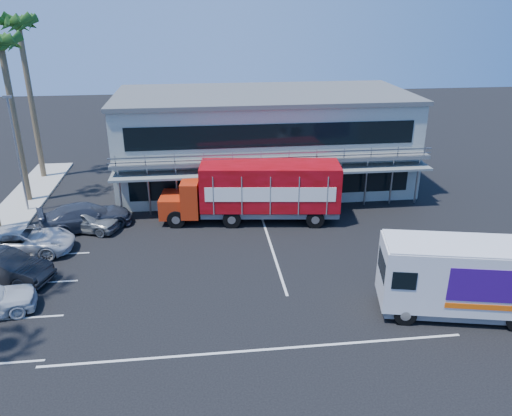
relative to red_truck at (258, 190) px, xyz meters
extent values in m
plane|color=black|center=(-1.66, -7.58, -2.18)|extent=(120.00, 120.00, 0.00)
cube|color=#979D8F|center=(1.34, 7.42, 1.32)|extent=(22.00, 10.00, 7.00)
cube|color=#515454|center=(1.34, 7.42, 4.97)|extent=(22.40, 10.40, 0.30)
cube|color=#515454|center=(1.34, 1.82, 1.42)|extent=(22.00, 1.20, 0.25)
cube|color=gray|center=(1.34, 1.27, 1.92)|extent=(22.00, 0.08, 0.90)
cube|color=slate|center=(1.34, 1.52, 0.72)|extent=(22.00, 1.80, 0.15)
cube|color=black|center=(1.34, 2.40, -0.58)|extent=(20.00, 0.06, 1.60)
cube|color=black|center=(1.34, 2.40, 3.02)|extent=(20.00, 0.06, 1.60)
cylinder|color=brown|center=(-16.36, 5.42, 3.32)|extent=(0.44, 0.44, 11.00)
sphere|color=#164D1B|center=(-16.36, 5.42, 9.02)|extent=(1.10, 1.10, 1.10)
cylinder|color=brown|center=(-16.76, 10.92, 3.82)|extent=(0.44, 0.44, 12.00)
sphere|color=#164D1B|center=(-16.76, 10.92, 10.02)|extent=(1.10, 1.10, 1.10)
cylinder|color=gray|center=(-15.86, 3.42, 1.82)|extent=(0.14, 0.14, 8.00)
cube|color=gray|center=(-15.86, 3.42, 5.82)|extent=(0.50, 0.25, 0.18)
cube|color=#B2280E|center=(-5.60, 0.66, -1.05)|extent=(1.87, 2.71, 1.36)
cube|color=#B2280E|center=(-4.36, 0.51, -0.43)|extent=(1.45, 2.94, 2.37)
cube|color=black|center=(-4.36, 0.51, 0.25)|extent=(0.34, 2.39, 0.79)
cube|color=#B60B1A|center=(0.80, -0.09, 0.31)|extent=(9.31, 3.86, 2.94)
cube|color=slate|center=(0.80, -0.09, -1.44)|extent=(9.26, 3.44, 0.34)
cube|color=white|center=(0.64, -1.51, 0.20)|extent=(8.26, 1.00, 0.96)
cube|color=white|center=(0.97, 1.32, 0.20)|extent=(8.26, 1.00, 0.96)
cylinder|color=black|center=(-5.40, -0.62, -1.59)|extent=(1.20, 0.42, 1.18)
cylinder|color=black|center=(-5.11, 1.85, -1.59)|extent=(1.20, 0.42, 1.18)
cylinder|color=black|center=(-1.81, -1.04, -1.59)|extent=(1.20, 0.42, 1.18)
cylinder|color=black|center=(-1.52, 1.43, -1.59)|extent=(1.20, 0.42, 1.18)
cylinder|color=black|center=(3.58, -1.67, -1.59)|extent=(1.20, 0.42, 1.18)
cylinder|color=black|center=(3.87, 0.80, -1.59)|extent=(1.20, 0.42, 1.18)
cube|color=silver|center=(8.08, -11.99, -0.10)|extent=(7.84, 4.09, 2.99)
cube|color=slate|center=(8.08, -11.99, -1.75)|extent=(7.50, 3.78, 0.37)
cube|color=black|center=(4.45, -11.20, 0.22)|extent=(0.51, 2.06, 1.01)
cube|color=silver|center=(8.08, -11.99, 1.43)|extent=(7.69, 4.01, 0.09)
cube|color=#310B6B|center=(8.64, -13.44, 0.12)|extent=(3.76, 0.85, 1.60)
cube|color=#310B6B|center=(9.19, -10.91, 0.12)|extent=(3.76, 0.85, 1.60)
cube|color=#F2590C|center=(8.63, -13.44, -0.95)|extent=(3.76, 0.84, 0.27)
cylinder|color=black|center=(5.23, -12.53, -1.67)|extent=(1.06, 0.49, 1.02)
cylinder|color=black|center=(5.71, -10.32, -1.67)|extent=(1.06, 0.49, 1.02)
cylinder|color=black|center=(10.51, -11.36, -1.67)|extent=(1.06, 0.49, 1.02)
imported|color=black|center=(-14.16, -6.38, -1.35)|extent=(5.35, 3.28, 1.66)
imported|color=silver|center=(-14.16, -3.18, -1.38)|extent=(5.80, 2.72, 1.61)
imported|color=#2E333E|center=(-11.16, 0.02, -1.35)|extent=(6.18, 4.04, 1.66)
imported|color=slate|center=(-11.16, -0.38, -1.44)|extent=(4.68, 3.05, 1.48)
camera|label=1|loc=(-3.74, -30.65, 11.41)|focal=35.00mm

